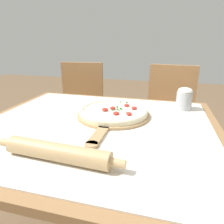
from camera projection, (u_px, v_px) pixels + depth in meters
dining_table at (96, 146)px, 0.94m from camera, size 1.10×0.98×0.73m
towel_cloth at (95, 125)px, 0.90m from camera, size 1.02×0.90×0.00m
pizza_peel at (113, 116)px, 0.99m from camera, size 0.36×0.53×0.01m
pizza at (114, 111)px, 1.00m from camera, size 0.34×0.34×0.03m
rolling_pin at (58, 152)px, 0.62m from camera, size 0.44×0.08×0.06m
chair_left at (81, 106)px, 1.82m from camera, size 0.44×0.44×0.91m
chair_right at (169, 113)px, 1.63m from camera, size 0.44×0.44×0.91m
flour_cup at (184, 98)px, 1.08m from camera, size 0.08×0.08×0.12m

